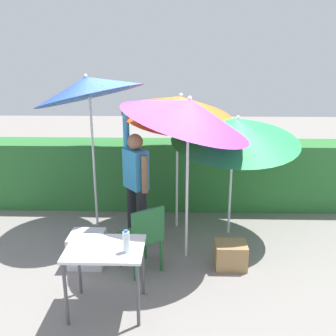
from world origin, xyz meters
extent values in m
plane|color=gray|center=(0.00, 0.00, 0.00)|extent=(24.00, 24.00, 0.00)
cube|color=#2D7033|center=(0.00, 1.61, 0.59)|extent=(8.00, 0.70, 1.17)
cylinder|color=silver|center=(-1.16, 0.75, 1.03)|extent=(0.04, 0.04, 2.06)
cone|color=blue|center=(-1.17, 0.72, 2.19)|extent=(1.67, 1.64, 0.79)
sphere|color=silver|center=(-1.19, 0.68, 2.35)|extent=(0.05, 0.05, 0.05)
cylinder|color=silver|center=(0.93, 0.51, 0.73)|extent=(0.04, 0.04, 1.45)
cone|color=green|center=(0.96, 0.51, 1.61)|extent=(1.85, 1.87, 0.67)
sphere|color=silver|center=(0.99, 0.52, 1.79)|extent=(0.05, 0.05, 0.05)
cylinder|color=silver|center=(0.26, -0.19, 0.91)|extent=(0.04, 0.04, 1.83)
cone|color=purple|center=(0.27, -0.15, 1.96)|extent=(1.71, 1.68, 0.83)
sphere|color=silver|center=(0.28, -0.11, 2.12)|extent=(0.05, 0.05, 0.05)
cylinder|color=silver|center=(0.13, 0.72, 0.89)|extent=(0.04, 0.04, 1.77)
cone|color=#EA5919|center=(0.15, 0.74, 1.92)|extent=(1.73, 1.70, 0.75)
sphere|color=silver|center=(0.18, 0.75, 2.08)|extent=(0.05, 0.05, 0.05)
cylinder|color=black|center=(-0.54, 0.35, 0.41)|extent=(0.14, 0.14, 0.82)
cylinder|color=black|center=(-0.37, 0.13, 0.41)|extent=(0.14, 0.14, 0.82)
cube|color=#338EC6|center=(-0.45, 0.24, 1.10)|extent=(0.40, 0.42, 0.56)
sphere|color=#8C6647|center=(-0.45, 0.24, 1.49)|extent=(0.22, 0.22, 0.22)
cylinder|color=#338EC6|center=(-0.59, 0.42, 1.60)|extent=(0.13, 0.13, 0.56)
cylinder|color=#8C6647|center=(-0.31, 0.06, 1.08)|extent=(0.13, 0.13, 0.52)
cylinder|color=#236633|center=(-0.29, -0.27, 0.22)|extent=(0.04, 0.04, 0.44)
cylinder|color=#236633|center=(-0.59, -0.50, 0.22)|extent=(0.04, 0.04, 0.44)
cylinder|color=#236633|center=(-0.06, -0.58, 0.22)|extent=(0.04, 0.04, 0.44)
cylinder|color=#236633|center=(-0.37, -0.80, 0.22)|extent=(0.04, 0.04, 0.44)
cube|color=#236633|center=(-0.33, -0.54, 0.47)|extent=(0.62, 0.62, 0.05)
cube|color=#236633|center=(-0.21, -0.70, 0.69)|extent=(0.38, 0.29, 0.40)
cube|color=silver|center=(-1.03, -0.43, 0.21)|extent=(0.44, 0.42, 0.42)
cube|color=#9E7A4C|center=(0.83, -0.46, 0.17)|extent=(0.40, 0.33, 0.33)
cylinder|color=#4C4C51|center=(-0.24, -1.07, 0.35)|extent=(0.04, 0.04, 0.71)
cylinder|color=#4C4C51|center=(-0.96, -1.07, 0.35)|extent=(0.04, 0.04, 0.71)
cylinder|color=#4C4C51|center=(-0.24, -1.59, 0.35)|extent=(0.04, 0.04, 0.71)
cylinder|color=#4C4C51|center=(-0.96, -1.59, 0.35)|extent=(0.04, 0.04, 0.71)
cube|color=silver|center=(-0.60, -1.33, 0.72)|extent=(0.80, 0.60, 0.03)
cylinder|color=silver|center=(-0.37, -1.41, 0.85)|extent=(0.07, 0.07, 0.22)
cylinder|color=#2D60B7|center=(-0.37, -1.41, 0.97)|extent=(0.04, 0.04, 0.02)
camera|label=1|loc=(0.14, -4.70, 2.62)|focal=39.53mm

